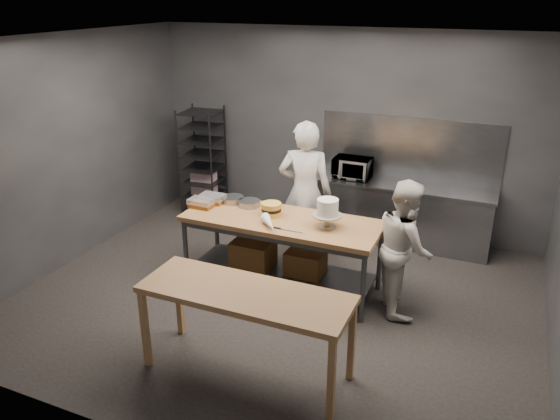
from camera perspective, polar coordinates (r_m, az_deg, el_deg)
name	(u,v)px	position (r m, az deg, el deg)	size (l,w,h in m)	color
ground	(277,298)	(6.72, -0.32, -9.14)	(6.00, 6.00, 0.00)	black
back_wall	(343,131)	(8.34, 6.65, 8.16)	(6.00, 0.04, 3.00)	#4C4F54
work_table	(279,244)	(6.72, -0.11, -3.58)	(2.40, 0.90, 0.92)	olive
near_counter	(245,299)	(5.13, -3.63, -9.29)	(2.00, 0.70, 0.90)	brown
back_counter	(400,213)	(8.14, 12.39, -0.33)	(2.60, 0.60, 0.90)	slate
splashback_panel	(409,148)	(8.13, 13.33, 6.28)	(2.60, 0.02, 0.90)	slate
speed_rack	(203,162)	(9.05, -8.05, 4.96)	(0.67, 0.72, 1.75)	black
chef_behind	(305,193)	(7.23, 2.63, 1.78)	(0.71, 0.47, 1.95)	silver
chef_right	(404,247)	(6.31, 12.87, -3.76)	(0.77, 0.60, 1.58)	silver
microwave	(352,168)	(8.09, 7.56, 4.38)	(0.54, 0.37, 0.30)	black
frosted_cake_stand	(328,210)	(6.26, 4.99, 0.03)	(0.34, 0.34, 0.35)	#AAA088
layer_cake	(271,209)	(6.63, -0.91, 0.09)	(0.24, 0.24, 0.16)	gold
cake_pans	(231,201)	(7.05, -5.14, 0.99)	(0.79, 0.39, 0.07)	gray
piping_bag	(269,223)	(6.27, -1.13, -1.41)	(0.12, 0.12, 0.38)	white
offset_spatula	(284,230)	(6.25, 0.44, -2.05)	(0.36, 0.02, 0.02)	slate
pastry_clamshells	(207,201)	(7.03, -7.64, 0.98)	(0.36, 0.41, 0.11)	#97611E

